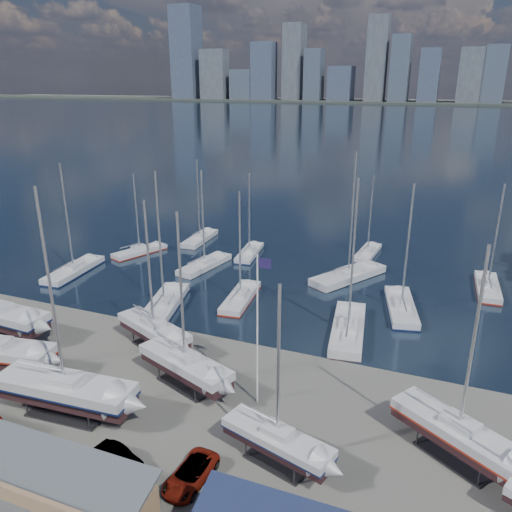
% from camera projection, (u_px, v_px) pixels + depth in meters
% --- Properties ---
extents(ground, '(1400.00, 1400.00, 0.00)m').
position_uv_depth(ground, '(176.00, 392.00, 42.21)').
color(ground, '#605E59').
rests_on(ground, ground).
extents(water, '(1400.00, 600.00, 0.40)m').
position_uv_depth(water, '(425.00, 122.00, 314.17)').
color(water, '#1A2E3D').
rests_on(water, ground).
extents(far_shore, '(1400.00, 80.00, 2.20)m').
position_uv_depth(far_shore, '(441.00, 103.00, 541.81)').
color(far_shore, '#2D332D').
rests_on(far_shore, ground).
extents(skyline, '(639.14, 43.80, 107.69)m').
position_uv_depth(skyline, '(438.00, 65.00, 526.35)').
color(skyline, '#475166').
rests_on(skyline, far_shore).
extents(sailboat_cradle_2, '(9.30, 5.91, 14.85)m').
position_uv_depth(sailboat_cradle_2, '(154.00, 329.00, 48.53)').
color(sailboat_cradle_2, '#2D2D33').
rests_on(sailboat_cradle_2, ground).
extents(sailboat_cradle_3, '(11.60, 3.98, 18.25)m').
position_uv_depth(sailboat_cradle_3, '(65.00, 390.00, 38.82)').
color(sailboat_cradle_3, '#2D2D33').
rests_on(sailboat_cradle_3, ground).
extents(sailboat_cradle_4, '(9.79, 5.78, 15.49)m').
position_uv_depth(sailboat_cradle_4, '(185.00, 365.00, 42.50)').
color(sailboat_cradle_4, '#2D2D33').
rests_on(sailboat_cradle_4, ground).
extents(sailboat_cradle_5, '(8.47, 4.48, 13.39)m').
position_uv_depth(sailboat_cradle_5, '(277.00, 440.00, 33.75)').
color(sailboat_cradle_5, '#2D2D33').
rests_on(sailboat_cradle_5, ground).
extents(sailboat_cradle_6, '(9.64, 7.55, 15.72)m').
position_uv_depth(sailboat_cradle_6, '(458.00, 434.00, 34.17)').
color(sailboat_cradle_6, '#2D2D33').
rests_on(sailboat_cradle_6, ground).
extents(sailboat_moored_0, '(3.81, 10.73, 15.73)m').
position_uv_depth(sailboat_moored_0, '(74.00, 271.00, 67.91)').
color(sailboat_moored_0, black).
rests_on(sailboat_moored_0, water).
extents(sailboat_moored_1, '(5.46, 8.85, 12.83)m').
position_uv_depth(sailboat_moored_1, '(140.00, 252.00, 75.58)').
color(sailboat_moored_1, black).
rests_on(sailboat_moored_1, water).
extents(sailboat_moored_2, '(3.01, 9.34, 13.93)m').
position_uv_depth(sailboat_moored_2, '(200.00, 239.00, 81.52)').
color(sailboat_moored_2, black).
rests_on(sailboat_moored_2, water).
extents(sailboat_moored_3, '(5.69, 11.57, 16.66)m').
position_uv_depth(sailboat_moored_3, '(164.00, 307.00, 57.39)').
color(sailboat_moored_3, black).
rests_on(sailboat_moored_3, water).
extents(sailboat_moored_4, '(4.32, 9.85, 14.39)m').
position_uv_depth(sailboat_moored_4, '(205.00, 266.00, 69.98)').
color(sailboat_moored_4, black).
rests_on(sailboat_moored_4, water).
extents(sailboat_moored_5, '(3.55, 8.95, 13.01)m').
position_uv_depth(sailboat_moored_5, '(249.00, 254.00, 74.89)').
color(sailboat_moored_5, black).
rests_on(sailboat_moored_5, water).
extents(sailboat_moored_6, '(3.60, 9.55, 13.93)m').
position_uv_depth(sailboat_moored_6, '(241.00, 299.00, 59.47)').
color(sailboat_moored_6, black).
rests_on(sailboat_moored_6, water).
extents(sailboat_moored_7, '(8.65, 11.66, 17.52)m').
position_uv_depth(sailboat_moored_7, '(348.00, 277.00, 65.90)').
color(sailboat_moored_7, black).
rests_on(sailboat_moored_7, water).
extents(sailboat_moored_8, '(3.09, 8.70, 12.75)m').
position_uv_depth(sailboat_moored_8, '(367.00, 254.00, 74.87)').
color(sailboat_moored_8, black).
rests_on(sailboat_moored_8, water).
extents(sailboat_moored_9, '(4.68, 11.62, 17.06)m').
position_uv_depth(sailboat_moored_9, '(348.00, 331.00, 51.86)').
color(sailboat_moored_9, black).
rests_on(sailboat_moored_9, water).
extents(sailboat_moored_10, '(5.05, 10.69, 15.42)m').
position_uv_depth(sailboat_moored_10, '(401.00, 309.00, 56.90)').
color(sailboat_moored_10, black).
rests_on(sailboat_moored_10, water).
extents(sailboat_moored_11, '(2.96, 9.53, 14.13)m').
position_uv_depth(sailboat_moored_11, '(487.00, 288.00, 62.43)').
color(sailboat_moored_11, black).
rests_on(sailboat_moored_11, water).
extents(car_b, '(4.10, 2.18, 1.28)m').
position_uv_depth(car_b, '(118.00, 458.00, 34.00)').
color(car_b, gray).
rests_on(car_b, ground).
extents(car_c, '(2.44, 4.76, 1.29)m').
position_uv_depth(car_c, '(191.00, 474.00, 32.58)').
color(car_c, gray).
rests_on(car_c, ground).
extents(flagpole, '(1.13, 0.12, 12.87)m').
position_uv_depth(flagpole, '(259.00, 320.00, 38.40)').
color(flagpole, white).
rests_on(flagpole, ground).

